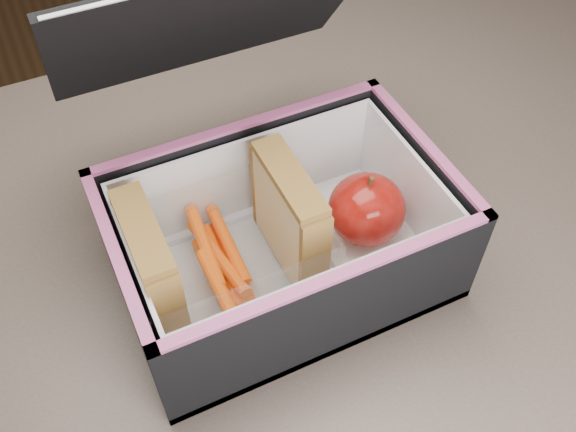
# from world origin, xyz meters

# --- Properties ---
(kitchen_table) EXTENTS (1.20, 0.80, 0.75)m
(kitchen_table) POSITION_xyz_m (0.00, 0.00, 0.66)
(kitchen_table) COLOR brown
(kitchen_table) RESTS_ON ground
(lunch_bag) EXTENTS (0.28, 0.29, 0.25)m
(lunch_bag) POSITION_xyz_m (0.01, 0.02, 0.81)
(lunch_bag) COLOR black
(lunch_bag) RESTS_ON kitchen_table
(plastic_tub) EXTENTS (0.16, 0.12, 0.07)m
(plastic_tub) POSITION_xyz_m (-0.04, 0.02, 0.80)
(plastic_tub) COLOR white
(plastic_tub) RESTS_ON lunch_bag
(sandwich_left) EXTENTS (0.03, 0.09, 0.10)m
(sandwich_left) POSITION_xyz_m (-0.10, 0.02, 0.82)
(sandwich_left) COLOR beige
(sandwich_left) RESTS_ON plastic_tub
(sandwich_right) EXTENTS (0.03, 0.09, 0.10)m
(sandwich_right) POSITION_xyz_m (0.02, 0.02, 0.82)
(sandwich_right) COLOR beige
(sandwich_right) RESTS_ON plastic_tub
(carrot_sticks) EXTENTS (0.04, 0.14, 0.03)m
(carrot_sticks) POSITION_xyz_m (-0.04, 0.03, 0.78)
(carrot_sticks) COLOR #E7541D
(carrot_sticks) RESTS_ON plastic_tub
(paper_napkin) EXTENTS (0.09, 0.09, 0.01)m
(paper_napkin) POSITION_xyz_m (0.09, 0.02, 0.77)
(paper_napkin) COLOR white
(paper_napkin) RESTS_ON lunch_bag
(red_apple) EXTENTS (0.07, 0.07, 0.07)m
(red_apple) POSITION_xyz_m (0.09, 0.01, 0.80)
(red_apple) COLOR #7C0400
(red_apple) RESTS_ON paper_napkin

